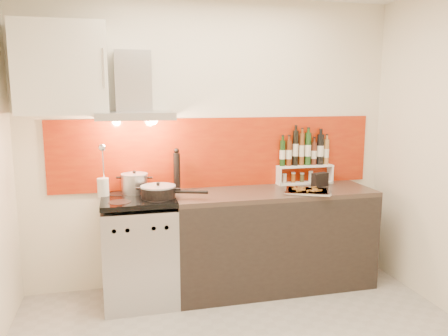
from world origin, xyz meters
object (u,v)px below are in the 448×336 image
object	(u,v)px
range_stove	(140,251)
baking_tray	(307,191)
saute_pan	(159,192)
counter	(273,239)
stock_pot	(135,183)
pepper_mill	(177,171)

from	to	relation	value
range_stove	baking_tray	xyz separation A→B (m)	(1.45, -0.15, 0.47)
saute_pan	baking_tray	bearing A→B (deg)	-3.69
counter	stock_pot	xyz separation A→B (m)	(-1.22, 0.16, 0.54)
stock_pot	baking_tray	bearing A→B (deg)	-12.18
range_stove	baking_tray	world-z (taller)	baking_tray
saute_pan	baking_tray	size ratio (longest dim) A/B	1.13
range_stove	stock_pot	bearing A→B (deg)	96.30
range_stove	baking_tray	bearing A→B (deg)	-5.86
range_stove	counter	size ratio (longest dim) A/B	0.51
saute_pan	stock_pot	bearing A→B (deg)	128.67
range_stove	baking_tray	size ratio (longest dim) A/B	1.89
counter	baking_tray	bearing A→B (deg)	-31.58
counter	pepper_mill	size ratio (longest dim) A/B	4.64
pepper_mill	baking_tray	size ratio (longest dim) A/B	0.81
stock_pot	baking_tray	distance (m)	1.50
saute_pan	pepper_mill	world-z (taller)	pepper_mill
stock_pot	baking_tray	xyz separation A→B (m)	(1.47, -0.32, -0.08)
range_stove	stock_pot	size ratio (longest dim) A/B	3.97
range_stove	stock_pot	xyz separation A→B (m)	(-0.02, 0.17, 0.55)
counter	stock_pot	bearing A→B (deg)	172.36
range_stove	pepper_mill	xyz separation A→B (m)	(0.35, 0.18, 0.65)
range_stove	counter	xyz separation A→B (m)	(1.20, 0.00, 0.01)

